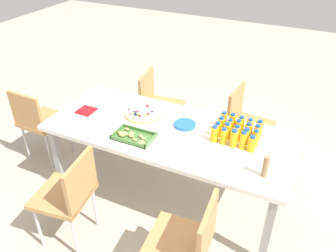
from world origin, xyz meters
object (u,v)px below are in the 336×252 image
juice_bottle_10 (255,139)px  juice_bottle_14 (217,130)px  juice_bottle_0 (259,129)px  chair_near_left (245,121)px  juice_bottle_9 (221,125)px  juice_bottle_1 (250,127)px  juice_bottle_11 (246,136)px  chair_far_right (70,192)px  juice_bottle_5 (257,133)px  juice_bottle_16 (243,140)px  chair_near_right (157,102)px  juice_bottle_12 (236,134)px  fruit_pizza (143,113)px  juice_bottle_18 (224,136)px  juice_bottle_8 (230,127)px  juice_bottle_6 (248,131)px  juice_bottle_7 (238,128)px  juice_bottle_2 (241,124)px  snack_tray (133,137)px  plate_stack (185,125)px  juice_bottle_13 (227,131)px  juice_bottle_17 (234,139)px  juice_bottle_4 (224,120)px  juice_bottle_3 (232,122)px  juice_bottle_19 (214,134)px  party_table (169,136)px  cardboard_tube (266,166)px  chair_end (38,119)px  juice_bottle_15 (252,144)px  napkin_stack (86,111)px

juice_bottle_10 → juice_bottle_14: (0.31, 0.00, -0.01)m
juice_bottle_0 → juice_bottle_10: 0.15m
chair_near_left → juice_bottle_9: (0.07, 0.64, 0.30)m
juice_bottle_1 → juice_bottle_11: 0.14m
chair_far_right → juice_bottle_5: size_ratio=5.68×
juice_bottle_16 → chair_near_right: bearing=-33.6°
juice_bottle_12 → fruit_pizza: (0.86, -0.04, -0.05)m
chair_far_right → juice_bottle_18: juice_bottle_18 is taller
juice_bottle_8 → juice_bottle_1: bearing=-152.2°
juice_bottle_6 → fruit_pizza: (0.93, 0.04, -0.05)m
chair_near_left → juice_bottle_10: bearing=22.7°
juice_bottle_12 → juice_bottle_11: bearing=-174.8°
juice_bottle_6 → juice_bottle_12: size_ratio=0.98×
juice_bottle_0 → juice_bottle_9: size_ratio=1.07×
juice_bottle_7 → juice_bottle_18: size_ratio=1.08×
juice_bottle_2 → juice_bottle_5: juice_bottle_5 is taller
juice_bottle_2 → juice_bottle_9: 0.16m
snack_tray → plate_stack: bearing=-131.5°
juice_bottle_13 → juice_bottle_17: bearing=135.1°
juice_bottle_14 → snack_tray: size_ratio=0.42×
chair_near_right → juice_bottle_11: 1.35m
juice_bottle_4 → juice_bottle_8: 0.11m
juice_bottle_3 → fruit_pizza: 0.79m
juice_bottle_5 → fruit_pizza: 1.01m
chair_near_right → juice_bottle_12: (-1.06, 0.68, 0.31)m
juice_bottle_14 → plate_stack: bearing=-6.2°
juice_bottle_14 → juice_bottle_19: bearing=89.6°
chair_near_left → juice_bottle_2: juice_bottle_2 is taller
party_table → juice_bottle_17: juice_bottle_17 is taller
juice_bottle_1 → juice_bottle_10: bearing=118.3°
juice_bottle_10 → juice_bottle_14: bearing=0.0°
juice_bottle_9 → juice_bottle_13: (-0.07, 0.08, 0.00)m
juice_bottle_17 → plate_stack: size_ratio=0.81×
juice_bottle_7 → cardboard_tube: 0.51m
chair_end → juice_bottle_9: (-1.82, -0.23, 0.30)m
juice_bottle_13 → juice_bottle_14: (0.08, 0.01, -0.00)m
juice_bottle_2 → juice_bottle_17: 0.23m
juice_bottle_7 → juice_bottle_17: size_ratio=0.99×
chair_near_left → juice_bottle_15: 0.88m
juice_bottle_3 → juice_bottle_16: juice_bottle_16 is taller
cardboard_tube → napkin_stack: bearing=-6.6°
juice_bottle_11 → juice_bottle_14: 0.23m
juice_bottle_4 → juice_bottle_7: size_ratio=0.97×
juice_bottle_15 → juice_bottle_19: juice_bottle_19 is taller
juice_bottle_10 → napkin_stack: 1.51m
juice_bottle_4 → juice_bottle_19: size_ratio=1.02×
juice_bottle_3 → juice_bottle_7: 0.10m
party_table → juice_bottle_1: bearing=-158.8°
juice_bottle_3 → juice_bottle_17: (-0.08, 0.23, 0.00)m
chair_end → juice_bottle_16: 2.07m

